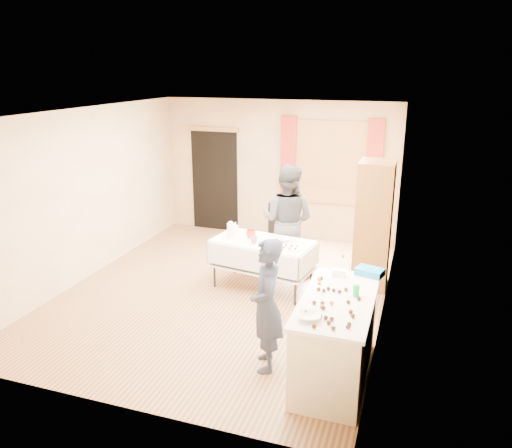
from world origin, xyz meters
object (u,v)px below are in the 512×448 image
(woman, at_px, (287,220))
(party_table, at_px, (263,260))
(girl, at_px, (267,305))
(cabinet, at_px, (373,225))
(chair, at_px, (278,247))
(counter, at_px, (336,338))

(woman, bearing_deg, party_table, 79.28)
(party_table, bearing_deg, girl, -61.95)
(girl, relative_size, woman, 0.84)
(cabinet, distance_m, girl, 2.70)
(party_table, bearing_deg, chair, 101.98)
(cabinet, relative_size, girl, 1.28)
(woman, bearing_deg, chair, -48.17)
(chair, distance_m, girl, 3.04)
(cabinet, distance_m, woman, 1.31)
(party_table, bearing_deg, woman, 82.66)
(counter, height_order, woman, woman)
(chair, bearing_deg, counter, -66.22)
(cabinet, bearing_deg, chair, 166.90)
(cabinet, xyz_separation_m, girl, (-0.84, -2.56, -0.20))
(woman, bearing_deg, girl, 106.05)
(cabinet, height_order, girl, cabinet)
(party_table, distance_m, woman, 0.81)
(counter, distance_m, party_table, 2.34)
(girl, height_order, woman, woman)
(counter, height_order, party_table, counter)
(counter, height_order, girl, girl)
(cabinet, relative_size, counter, 1.23)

